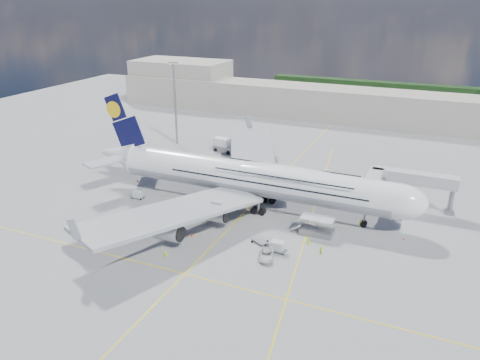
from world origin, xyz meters
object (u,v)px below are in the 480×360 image
at_px(cone_wing_left_outer, 252,157).
at_px(jet_bridge, 398,181).
at_px(cone_nose, 404,238).
at_px(dolly_row_c, 179,227).
at_px(crew_nose, 361,223).
at_px(cone_wing_right_inner, 192,235).
at_px(catering_truck_outer, 224,146).
at_px(dolly_nose_near, 278,246).
at_px(cone_wing_left_inner, 213,186).
at_px(dolly_nose_far, 260,241).
at_px(dolly_row_b, 107,233).
at_px(airliner, 252,178).
at_px(cone_tail, 138,181).
at_px(crew_loader, 321,251).
at_px(dolly_back, 138,195).
at_px(crew_van, 308,241).
at_px(crew_tug, 165,255).
at_px(crew_wing, 156,215).
at_px(dolly_row_a, 134,221).
at_px(catering_truck_inner, 257,172).
at_px(cargo_loader, 316,228).
at_px(baggage_tug, 164,225).
at_px(service_van, 267,255).
at_px(cone_wing_right_outer, 128,227).
at_px(light_mast, 175,102).

bearing_deg(cone_wing_left_outer, jet_bridge, -25.52).
bearing_deg(cone_nose, dolly_row_c, -161.26).
relative_size(crew_nose, cone_wing_right_inner, 2.54).
distance_m(catering_truck_outer, cone_wing_left_outer, 10.29).
distance_m(dolly_nose_near, cone_wing_left_inner, 33.94).
bearing_deg(dolly_nose_far, dolly_row_b, -133.68).
xyz_separation_m(airliner, cone_tail, (-32.44, 2.10, -6.60)).
relative_size(cone_nose, cone_wing_left_inner, 0.96).
relative_size(crew_loader, cone_wing_left_outer, 3.34).
distance_m(dolly_back, crew_van, 42.90).
bearing_deg(crew_tug, crew_wing, 107.45).
bearing_deg(dolly_row_c, dolly_row_a, 165.35).
xyz_separation_m(airliner, catering_truck_inner, (-5.43, 16.64, -5.20)).
bearing_deg(crew_loader, dolly_back, -169.46).
bearing_deg(crew_nose, cargo_loader, -143.52).
relative_size(dolly_nose_near, cone_wing_left_inner, 6.76).
distance_m(baggage_tug, service_van, 23.17).
height_order(baggage_tug, crew_tug, baggage_tug).
height_order(jet_bridge, cone_wing_right_outer, jet_bridge).
distance_m(catering_truck_inner, cone_wing_left_inner, 12.83).
distance_m(light_mast, dolly_row_b, 63.15).
xyz_separation_m(baggage_tug, cone_wing_left_inner, (-0.87, 23.78, -0.61)).
bearing_deg(catering_truck_outer, cone_wing_left_inner, -59.96).
xyz_separation_m(dolly_back, crew_tug, (20.26, -20.37, -0.20)).
bearing_deg(cone_wing_right_inner, cone_tail, 143.50).
xyz_separation_m(crew_tug, cone_wing_left_inner, (-7.16, 33.45, -0.55)).
bearing_deg(catering_truck_inner, crew_loader, -70.44).
bearing_deg(cone_tail, crew_tug, -47.67).
relative_size(airliner, light_mast, 3.10).
bearing_deg(cone_wing_right_outer, crew_nose, 24.28).
distance_m(cargo_loader, dolly_row_a, 37.81).
xyz_separation_m(catering_truck_inner, crew_wing, (-11.14, -30.31, -0.85)).
xyz_separation_m(cargo_loader, dolly_nose_near, (-4.73, -9.48, -0.12)).
bearing_deg(airliner, cone_wing_right_outer, -134.35).
xyz_separation_m(dolly_row_b, cone_wing_right_inner, (15.88, 6.09, -0.08)).
bearing_deg(service_van, jet_bridge, 43.10).
relative_size(crew_nose, cone_wing_left_outer, 3.18).
bearing_deg(dolly_nose_far, dolly_nose_near, 6.02).
relative_size(airliner, crew_loader, 46.59).
bearing_deg(cone_wing_left_inner, cone_wing_right_outer, -103.51).
bearing_deg(dolly_row_a, cone_wing_left_inner, 59.52).
height_order(cone_nose, cone_tail, cone_tail).
bearing_deg(crew_loader, crew_wing, -161.06).
bearing_deg(crew_van, catering_truck_inner, -15.36).
relative_size(dolly_nose_near, cone_wing_right_inner, 5.35).
height_order(dolly_row_a, crew_nose, crew_nose).
bearing_deg(crew_van, crew_wing, 40.29).
xyz_separation_m(cargo_loader, dolly_row_c, (-25.64, -9.57, -0.36)).
height_order(light_mast, cone_nose, light_mast).
distance_m(cone_wing_left_outer, cone_tail, 35.11).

